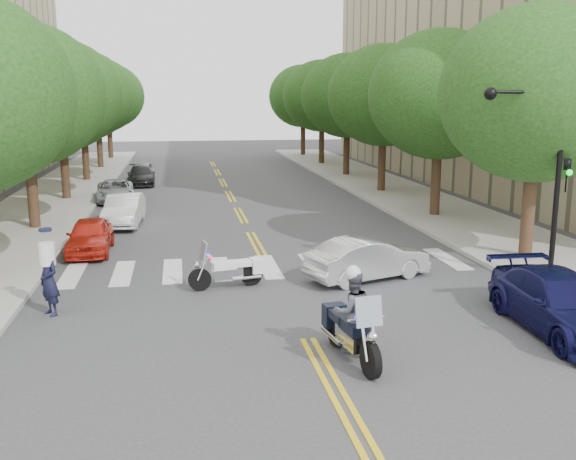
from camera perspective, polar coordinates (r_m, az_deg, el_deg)
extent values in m
plane|color=#38383A|center=(14.96, 1.75, -9.66)|extent=(140.00, 140.00, 0.00)
cube|color=#9E9991|center=(36.67, -20.13, 2.56)|extent=(5.00, 60.00, 0.15)
cube|color=#9E9991|center=(38.09, 9.27, 3.44)|extent=(5.00, 60.00, 0.15)
cylinder|color=#382316|center=(28.55, -21.78, 3.25)|extent=(0.44, 0.44, 3.32)
ellipsoid|color=#183E11|center=(28.30, -22.38, 11.08)|extent=(6.40, 6.40, 5.76)
cylinder|color=#382316|center=(36.35, -19.21, 5.08)|extent=(0.44, 0.44, 3.32)
ellipsoid|color=#183E11|center=(36.15, -19.64, 11.23)|extent=(6.40, 6.40, 5.76)
cylinder|color=#382316|center=(44.22, -17.55, 6.25)|extent=(0.44, 0.44, 3.32)
ellipsoid|color=#183E11|center=(44.06, -17.87, 11.31)|extent=(6.40, 6.40, 5.76)
cylinder|color=#382316|center=(52.14, -16.39, 7.07)|extent=(0.44, 0.44, 3.32)
ellipsoid|color=#183E11|center=(52.00, -16.64, 11.36)|extent=(6.40, 6.40, 5.76)
cylinder|color=#382316|center=(60.07, -15.53, 7.67)|extent=(0.44, 0.44, 3.32)
ellipsoid|color=#183E11|center=(59.95, -15.74, 11.39)|extent=(6.40, 6.40, 5.76)
cylinder|color=#382316|center=(23.12, 20.57, 1.53)|extent=(0.44, 0.44, 3.32)
ellipsoid|color=#183E11|center=(22.81, 21.28, 11.22)|extent=(6.40, 6.40, 5.76)
cylinder|color=#382316|center=(30.21, 13.00, 4.21)|extent=(0.44, 0.44, 3.32)
ellipsoid|color=#183E11|center=(29.98, 13.34, 11.62)|extent=(6.40, 6.40, 5.76)
cylinder|color=#382316|center=(37.67, 8.34, 5.82)|extent=(0.44, 0.44, 3.32)
ellipsoid|color=#183E11|center=(37.48, 8.52, 11.76)|extent=(6.40, 6.40, 5.76)
cylinder|color=#382316|center=(45.32, 5.22, 6.87)|extent=(0.44, 0.44, 3.32)
ellipsoid|color=#183E11|center=(45.16, 5.31, 11.81)|extent=(6.40, 6.40, 5.76)
cylinder|color=#382316|center=(53.07, 3.00, 7.60)|extent=(0.44, 0.44, 3.32)
ellipsoid|color=#183E11|center=(52.93, 3.04, 11.82)|extent=(6.40, 6.40, 5.76)
cylinder|color=#382316|center=(60.88, 1.34, 8.14)|extent=(0.44, 0.44, 3.32)
ellipsoid|color=#183E11|center=(60.76, 1.35, 11.81)|extent=(6.40, 6.40, 5.76)
cylinder|color=black|center=(20.51, 22.86, 3.93)|extent=(0.16, 0.16, 6.00)
cylinder|color=black|center=(19.74, 20.46, 11.43)|extent=(2.40, 0.10, 0.10)
sphere|color=black|center=(19.22, 17.55, 11.48)|extent=(0.36, 0.36, 0.36)
imported|color=black|center=(20.62, 23.49, 4.48)|extent=(0.16, 0.20, 1.00)
sphere|color=#0CCC26|center=(20.49, 23.74, 4.70)|extent=(0.18, 0.18, 0.18)
cylinder|color=black|center=(12.99, 7.36, -11.38)|extent=(0.26, 0.77, 0.76)
cylinder|color=black|center=(14.50, 4.36, -8.81)|extent=(0.30, 0.78, 0.76)
cube|color=silver|center=(13.74, 5.69, -9.47)|extent=(0.49, 1.04, 0.36)
cube|color=black|center=(13.55, 5.90, -8.53)|extent=(0.51, 0.83, 0.24)
cube|color=black|center=(14.07, 4.90, -7.64)|extent=(0.53, 0.67, 0.18)
cube|color=black|center=(14.54, 4.13, -7.52)|extent=(0.53, 0.40, 0.50)
cube|color=#8C99A5|center=(12.77, 7.19, -7.20)|extent=(0.57, 0.25, 0.61)
cube|color=red|center=(13.05, 7.36, -7.71)|extent=(0.13, 0.13, 0.09)
cube|color=#0C26E5|center=(12.94, 6.28, -7.85)|extent=(0.13, 0.13, 0.09)
imported|color=#474C56|center=(13.54, 5.74, -7.20)|extent=(0.93, 0.78, 1.75)
sphere|color=silver|center=(13.30, 5.81, -3.84)|extent=(0.33, 0.33, 0.33)
cylinder|color=black|center=(18.59, -7.85, -4.39)|extent=(0.67, 0.27, 0.66)
cylinder|color=black|center=(19.00, -3.29, -3.94)|extent=(0.68, 0.31, 0.66)
cube|color=silver|center=(18.76, -5.41, -3.84)|extent=(0.92, 0.49, 0.31)
cube|color=white|center=(18.68, -5.71, -3.15)|extent=(0.74, 0.49, 0.21)
cube|color=white|center=(18.82, -4.15, -2.94)|extent=(0.60, 0.49, 0.16)
cube|color=white|center=(18.98, -2.88, -3.16)|extent=(0.37, 0.48, 0.44)
cube|color=#8C99A5|center=(18.41, -7.54, -1.85)|extent=(0.25, 0.51, 0.53)
cube|color=red|center=(18.38, -6.94, -2.42)|extent=(0.12, 0.12, 0.08)
cube|color=#0C26E5|center=(18.60, -7.12, -2.26)|extent=(0.12, 0.12, 0.08)
imported|color=black|center=(17.34, -20.47, -4.23)|extent=(0.75, 0.79, 1.82)
imported|color=silver|center=(19.64, 7.10, -2.54)|extent=(4.14, 2.61, 1.29)
imported|color=#0E0E3A|center=(16.51, 23.13, -6.01)|extent=(2.08, 4.82, 1.38)
imported|color=red|center=(23.87, -17.20, -0.50)|extent=(1.49, 3.65, 1.24)
imported|color=white|center=(28.65, -14.37, 1.73)|extent=(1.67, 4.13, 1.34)
imported|color=#A4A6AC|center=(35.37, -15.10, 3.39)|extent=(2.27, 4.31, 1.16)
imported|color=black|center=(41.84, -12.95, 4.74)|extent=(1.88, 4.15, 1.18)
imported|color=gray|center=(43.48, -12.84, 5.05)|extent=(1.72, 3.79, 1.26)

